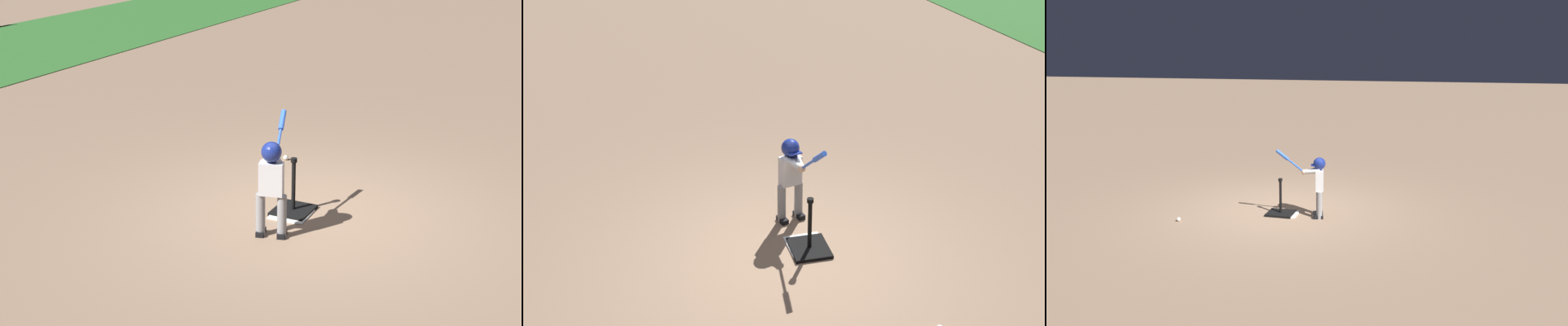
# 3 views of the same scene
# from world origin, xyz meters

# --- Properties ---
(ground_plane) EXTENTS (90.00, 90.00, 0.00)m
(ground_plane) POSITION_xyz_m (0.00, 0.00, 0.00)
(ground_plane) COLOR #93755B
(home_plate) EXTENTS (0.46, 0.46, 0.02)m
(home_plate) POSITION_xyz_m (-0.17, 0.22, 0.01)
(home_plate) COLOR white
(home_plate) RESTS_ON ground_plane
(batting_tee) EXTENTS (0.49, 0.44, 0.69)m
(batting_tee) POSITION_xyz_m (-0.07, 0.24, 0.08)
(batting_tee) COLOR black
(batting_tee) RESTS_ON ground_plane
(batter_child) EXTENTS (0.88, 0.41, 1.26)m
(batter_child) POSITION_xyz_m (-0.76, 0.19, 0.71)
(batter_child) COLOR gray
(batter_child) RESTS_ON ground_plane
(baseball) EXTENTS (0.07, 0.07, 0.07)m
(baseball) POSITION_xyz_m (1.57, 1.08, 0.04)
(baseball) COLOR white
(baseball) RESTS_ON ground_plane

